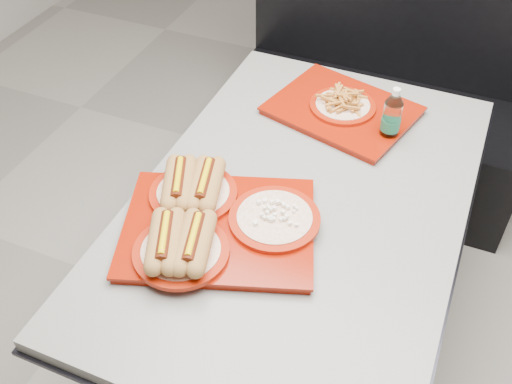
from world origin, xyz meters
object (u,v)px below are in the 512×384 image
at_px(diner_table, 298,237).
at_px(tray_far, 342,107).
at_px(booth_bench, 379,98).
at_px(tray_near, 210,220).
at_px(water_bottle, 391,119).

xyz_separation_m(diner_table, tray_far, (-0.01, 0.44, 0.19)).
distance_m(diner_table, booth_bench, 1.11).
bearing_deg(diner_table, tray_near, -130.32).
relative_size(diner_table, tray_near, 2.34).
bearing_deg(tray_far, tray_near, -104.60).
bearing_deg(diner_table, tray_far, 91.57).
xyz_separation_m(diner_table, water_bottle, (0.16, 0.36, 0.25)).
relative_size(diner_table, water_bottle, 7.43).
relative_size(booth_bench, tray_near, 2.22).
relative_size(diner_table, booth_bench, 1.05).
distance_m(booth_bench, tray_far, 0.76).
bearing_deg(booth_bench, water_bottle, -77.50).
bearing_deg(water_bottle, diner_table, -114.37).
relative_size(tray_near, water_bottle, 3.18).
distance_m(diner_table, tray_near, 0.35).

